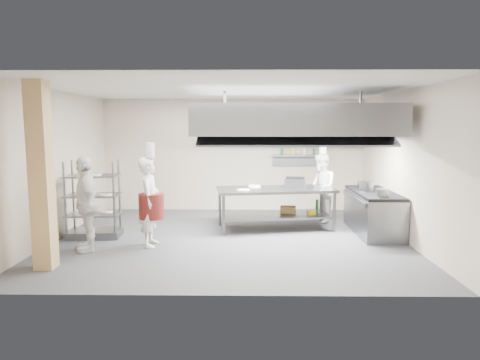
{
  "coord_description": "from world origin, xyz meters",
  "views": [
    {
      "loc": [
        0.33,
        -8.56,
        2.3
      ],
      "look_at": [
        0.22,
        0.2,
        1.18
      ],
      "focal_mm": 32.0,
      "sensor_mm": 36.0,
      "label": 1
    }
  ],
  "objects_px": {
    "chef_plating": "(86,204)",
    "griddle": "(295,183)",
    "cooking_range": "(373,213)",
    "chef_head": "(150,202)",
    "chef_line": "(321,188)",
    "stockpot": "(366,186)",
    "pass_rack": "(93,199)",
    "island": "(275,208)"
  },
  "relations": [
    {
      "from": "chef_plating",
      "to": "stockpot",
      "type": "relative_size",
      "value": 5.87
    },
    {
      "from": "cooking_range",
      "to": "griddle",
      "type": "distance_m",
      "value": 1.8
    },
    {
      "from": "chef_head",
      "to": "chef_plating",
      "type": "xyz_separation_m",
      "value": [
        -1.11,
        -0.31,
        0.02
      ]
    },
    {
      "from": "chef_plating",
      "to": "stockpot",
      "type": "xyz_separation_m",
      "value": [
        5.52,
        1.45,
        0.13
      ]
    },
    {
      "from": "cooking_range",
      "to": "chef_plating",
      "type": "xyz_separation_m",
      "value": [
        -5.68,
        -1.39,
        0.45
      ]
    },
    {
      "from": "chef_head",
      "to": "chef_plating",
      "type": "relative_size",
      "value": 0.98
    },
    {
      "from": "pass_rack",
      "to": "chef_head",
      "type": "xyz_separation_m",
      "value": [
        1.31,
        -0.62,
        0.06
      ]
    },
    {
      "from": "pass_rack",
      "to": "chef_plating",
      "type": "height_order",
      "value": "chef_plating"
    },
    {
      "from": "cooking_range",
      "to": "stockpot",
      "type": "xyz_separation_m",
      "value": [
        -0.16,
        0.06,
        0.58
      ]
    },
    {
      "from": "cooking_range",
      "to": "chef_plating",
      "type": "relative_size",
      "value": 1.14
    },
    {
      "from": "island",
      "to": "chef_head",
      "type": "xyz_separation_m",
      "value": [
        -2.49,
        -1.45,
        0.4
      ]
    },
    {
      "from": "island",
      "to": "chef_line",
      "type": "bearing_deg",
      "value": 20.31
    },
    {
      "from": "pass_rack",
      "to": "griddle",
      "type": "bearing_deg",
      "value": 7.03
    },
    {
      "from": "cooking_range",
      "to": "griddle",
      "type": "relative_size",
      "value": 4.46
    },
    {
      "from": "chef_head",
      "to": "chef_line",
      "type": "xyz_separation_m",
      "value": [
        3.61,
        2.07,
        -0.02
      ]
    },
    {
      "from": "chef_plating",
      "to": "pass_rack",
      "type": "bearing_deg",
      "value": 163.71
    },
    {
      "from": "island",
      "to": "chef_head",
      "type": "distance_m",
      "value": 2.91
    },
    {
      "from": "island",
      "to": "cooking_range",
      "type": "xyz_separation_m",
      "value": [
        2.08,
        -0.37,
        -0.04
      ]
    },
    {
      "from": "cooking_range",
      "to": "chef_head",
      "type": "xyz_separation_m",
      "value": [
        -4.57,
        -1.08,
        0.43
      ]
    },
    {
      "from": "chef_head",
      "to": "island",
      "type": "bearing_deg",
      "value": -61.02
    },
    {
      "from": "pass_rack",
      "to": "chef_line",
      "type": "xyz_separation_m",
      "value": [
        4.93,
        1.45,
        0.04
      ]
    },
    {
      "from": "island",
      "to": "pass_rack",
      "type": "relative_size",
      "value": 1.63
    },
    {
      "from": "cooking_range",
      "to": "chef_line",
      "type": "distance_m",
      "value": 1.44
    },
    {
      "from": "griddle",
      "to": "stockpot",
      "type": "bearing_deg",
      "value": -2.96
    },
    {
      "from": "chef_line",
      "to": "stockpot",
      "type": "distance_m",
      "value": 1.24
    },
    {
      "from": "chef_head",
      "to": "griddle",
      "type": "xyz_separation_m",
      "value": [
        2.93,
        1.5,
        0.17
      ]
    },
    {
      "from": "cooking_range",
      "to": "stockpot",
      "type": "relative_size",
      "value": 6.72
    },
    {
      "from": "cooking_range",
      "to": "griddle",
      "type": "height_order",
      "value": "griddle"
    },
    {
      "from": "chef_plating",
      "to": "griddle",
      "type": "bearing_deg",
      "value": 85.76
    },
    {
      "from": "cooking_range",
      "to": "stockpot",
      "type": "distance_m",
      "value": 0.61
    },
    {
      "from": "chef_head",
      "to": "stockpot",
      "type": "distance_m",
      "value": 4.56
    },
    {
      "from": "chef_plating",
      "to": "stockpot",
      "type": "bearing_deg",
      "value": 76.29
    },
    {
      "from": "chef_line",
      "to": "pass_rack",
      "type": "bearing_deg",
      "value": -74.49
    },
    {
      "from": "pass_rack",
      "to": "chef_head",
      "type": "bearing_deg",
      "value": -30.09
    },
    {
      "from": "chef_plating",
      "to": "griddle",
      "type": "relative_size",
      "value": 3.9
    },
    {
      "from": "chef_line",
      "to": "griddle",
      "type": "bearing_deg",
      "value": -50.95
    },
    {
      "from": "chef_line",
      "to": "griddle",
      "type": "distance_m",
      "value": 0.91
    },
    {
      "from": "griddle",
      "to": "chef_head",
      "type": "bearing_deg",
      "value": -142.09
    },
    {
      "from": "chef_head",
      "to": "griddle",
      "type": "relative_size",
      "value": 3.81
    },
    {
      "from": "pass_rack",
      "to": "cooking_range",
      "type": "xyz_separation_m",
      "value": [
        5.88,
        0.45,
        -0.37
      ]
    },
    {
      "from": "pass_rack",
      "to": "chef_line",
      "type": "bearing_deg",
      "value": 11.76
    },
    {
      "from": "cooking_range",
      "to": "chef_head",
      "type": "distance_m",
      "value": 4.71
    }
  ]
}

